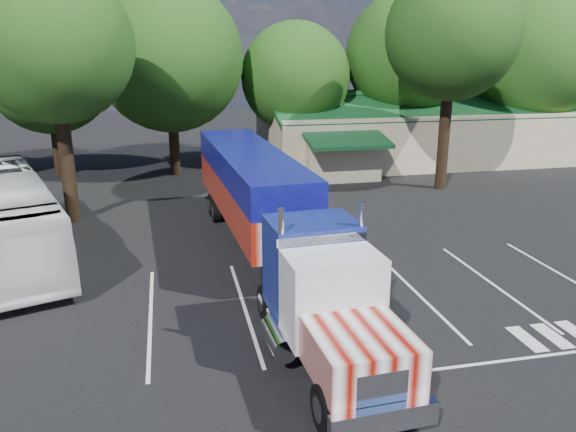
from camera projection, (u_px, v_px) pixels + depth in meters
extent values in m
plane|color=black|center=(295.00, 245.00, 25.80)|extent=(120.00, 120.00, 0.00)
cube|color=tan|center=(415.00, 134.00, 44.90)|extent=(24.00, 11.00, 4.00)
cube|color=#154923|center=(431.00, 106.00, 41.93)|extent=(24.20, 6.25, 2.10)
cube|color=#154923|center=(405.00, 100.00, 46.42)|extent=(24.20, 6.25, 2.10)
cube|color=tan|center=(341.00, 159.00, 38.11)|extent=(5.00, 2.50, 2.80)
cube|color=#154923|center=(347.00, 140.00, 36.46)|extent=(5.40, 3.19, 0.80)
cylinder|color=black|center=(58.00, 147.00, 39.22)|extent=(0.70, 0.70, 4.00)
sphere|color=#1A4413|center=(48.00, 71.00, 37.73)|extent=(8.40, 8.40, 8.40)
cylinder|color=black|center=(174.00, 145.00, 39.31)|extent=(0.70, 0.70, 4.30)
sphere|color=#1A4413|center=(169.00, 57.00, 37.60)|extent=(10.00, 10.00, 10.00)
cylinder|color=black|center=(295.00, 142.00, 42.45)|extent=(0.70, 0.70, 3.60)
sphere|color=#1A4413|center=(295.00, 77.00, 41.06)|extent=(8.00, 8.00, 8.00)
cylinder|color=black|center=(404.00, 132.00, 44.62)|extent=(0.70, 0.70, 4.50)
sphere|color=#1A4413|center=(408.00, 55.00, 42.93)|extent=(9.60, 9.60, 9.60)
cylinder|color=black|center=(524.00, 134.00, 45.62)|extent=(0.70, 0.70, 3.90)
sphere|color=#1A4413|center=(533.00, 59.00, 43.92)|extent=(10.40, 10.40, 10.40)
cylinder|color=black|center=(67.00, 165.00, 28.41)|extent=(0.70, 0.70, 6.00)
sphere|color=#1A4413|center=(53.00, 44.00, 26.71)|extent=(7.60, 7.60, 7.60)
cylinder|color=black|center=(444.00, 138.00, 35.14)|extent=(0.70, 0.70, 6.50)
sphere|color=#1A4413|center=(452.00, 33.00, 33.33)|extent=(8.00, 8.00, 8.00)
cube|color=black|center=(326.00, 333.00, 16.22)|extent=(1.46, 7.39, 0.26)
cube|color=white|center=(384.00, 420.00, 12.63)|extent=(2.63, 0.41, 0.58)
cube|color=white|center=(381.00, 390.00, 12.64)|extent=(1.26, 0.20, 0.94)
cube|color=white|center=(361.00, 355.00, 13.69)|extent=(2.55, 2.65, 1.21)
cube|color=silver|center=(332.00, 296.00, 15.44)|extent=(2.71, 1.82, 2.41)
cube|color=black|center=(342.00, 288.00, 14.66)|extent=(2.41, 0.22, 1.05)
cube|color=white|center=(323.00, 239.00, 15.87)|extent=(2.73, 0.26, 0.26)
cube|color=navy|center=(312.00, 264.00, 17.12)|extent=(2.74, 2.24, 2.83)
cylinder|color=white|center=(281.00, 269.00, 15.84)|extent=(0.20, 0.20, 3.56)
cylinder|color=white|center=(361.00, 260.00, 16.45)|extent=(0.20, 0.20, 3.56)
cylinder|color=white|center=(278.00, 338.00, 15.96)|extent=(0.79, 1.71, 0.69)
cylinder|color=white|center=(370.00, 325.00, 16.68)|extent=(0.79, 1.71, 0.69)
cube|color=silver|center=(250.00, 195.00, 25.56)|extent=(3.48, 13.55, 1.57)
cube|color=#090C57|center=(250.00, 164.00, 25.15)|extent=(3.48, 13.55, 1.26)
cube|color=black|center=(234.00, 199.00, 30.02)|extent=(1.46, 3.73, 0.37)
cube|color=black|center=(263.00, 274.00, 20.59)|extent=(0.13, 0.13, 1.47)
cube|color=black|center=(301.00, 270.00, 20.97)|extent=(0.13, 0.13, 1.47)
cube|color=white|center=(227.00, 196.00, 32.36)|extent=(2.52, 0.27, 0.13)
cylinder|color=black|center=(325.00, 408.00, 13.20)|extent=(0.43, 1.17, 1.15)
cylinder|color=black|center=(410.00, 393.00, 13.76)|extent=(0.43, 1.17, 1.15)
cylinder|color=black|center=(275.00, 317.00, 17.65)|extent=(0.43, 1.17, 1.15)
cylinder|color=black|center=(340.00, 309.00, 18.21)|extent=(0.43, 1.17, 1.15)
cylinder|color=black|center=(266.00, 302.00, 18.71)|extent=(0.43, 1.17, 1.15)
cylinder|color=black|center=(328.00, 294.00, 19.27)|extent=(0.43, 1.17, 1.15)
cylinder|color=black|center=(216.00, 211.00, 29.05)|extent=(0.43, 1.17, 1.15)
cylinder|color=black|center=(258.00, 208.00, 29.62)|extent=(0.43, 1.17, 1.15)
cylinder|color=black|center=(213.00, 205.00, 30.21)|extent=(0.43, 1.17, 1.15)
cylinder|color=black|center=(253.00, 202.00, 30.78)|extent=(0.43, 1.17, 1.15)
imported|color=black|center=(329.00, 226.00, 25.89)|extent=(0.39, 0.59, 1.61)
imported|color=black|center=(308.00, 206.00, 30.47)|extent=(1.37, 1.80, 0.91)
imported|color=silver|center=(9.00, 217.00, 23.73)|extent=(7.02, 13.24, 3.61)
imported|color=#B2B5BB|center=(320.00, 165.00, 39.70)|extent=(4.63, 3.37, 1.45)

